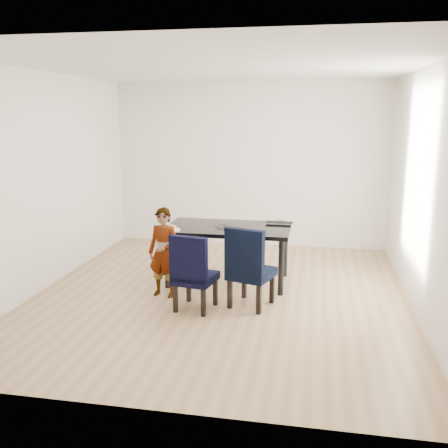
% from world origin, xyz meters
% --- Properties ---
extents(floor, '(4.50, 5.00, 0.01)m').
position_xyz_m(floor, '(0.00, 0.00, -0.01)').
color(floor, tan).
rests_on(floor, ground).
extents(ceiling, '(4.50, 5.00, 0.01)m').
position_xyz_m(ceiling, '(0.00, 0.00, 2.71)').
color(ceiling, white).
rests_on(ceiling, wall_back).
extents(wall_back, '(4.50, 0.01, 2.70)m').
position_xyz_m(wall_back, '(0.00, 2.50, 1.35)').
color(wall_back, white).
rests_on(wall_back, ground).
extents(wall_front, '(4.50, 0.01, 2.70)m').
position_xyz_m(wall_front, '(0.00, -2.50, 1.35)').
color(wall_front, white).
rests_on(wall_front, ground).
extents(wall_left, '(0.01, 5.00, 2.70)m').
position_xyz_m(wall_left, '(-2.25, 0.00, 1.35)').
color(wall_left, silver).
rests_on(wall_left, ground).
extents(wall_right, '(0.01, 5.00, 2.70)m').
position_xyz_m(wall_right, '(2.25, 0.00, 1.35)').
color(wall_right, white).
rests_on(wall_right, ground).
extents(dining_table, '(1.60, 0.90, 0.75)m').
position_xyz_m(dining_table, '(0.00, 0.50, 0.38)').
color(dining_table, black).
rests_on(dining_table, floor).
extents(chair_left, '(0.50, 0.51, 0.89)m').
position_xyz_m(chair_left, '(-0.20, -0.49, 0.45)').
color(chair_left, black).
rests_on(chair_left, floor).
extents(chair_right, '(0.58, 0.59, 0.95)m').
position_xyz_m(chair_right, '(0.41, -0.28, 0.48)').
color(chair_right, black).
rests_on(chair_right, floor).
extents(child, '(0.44, 0.33, 1.09)m').
position_xyz_m(child, '(-0.67, -0.15, 0.55)').
color(child, orange).
rests_on(child, floor).
extents(plate, '(0.30, 0.30, 0.01)m').
position_xyz_m(plate, '(-0.67, 0.15, 0.76)').
color(plate, white).
rests_on(plate, dining_table).
extents(sandwich, '(0.18, 0.13, 0.06)m').
position_xyz_m(sandwich, '(-0.68, 0.15, 0.80)').
color(sandwich, '#C68546').
rests_on(sandwich, plate).
extents(laptop, '(0.37, 0.25, 0.03)m').
position_xyz_m(laptop, '(0.64, 0.82, 0.76)').
color(laptop, black).
rests_on(laptop, dining_table).
extents(cable_tangle, '(0.15, 0.15, 0.01)m').
position_xyz_m(cable_tangle, '(-0.05, 0.37, 0.75)').
color(cable_tangle, black).
rests_on(cable_tangle, dining_table).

